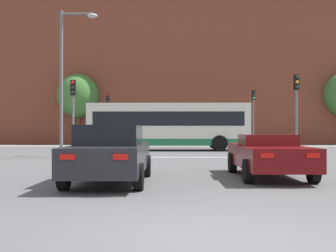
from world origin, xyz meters
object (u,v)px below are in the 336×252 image
Objects in this scene: traffic_light_near_right at (297,101)px; traffic_light_near_left at (73,105)px; car_saloon_left at (110,153)px; bus_crossing_lead at (169,125)px; pedestrian_waiting at (121,134)px; traffic_light_far_right at (253,109)px; car_roadster_right at (268,155)px; traffic_light_far_left at (108,111)px; street_lamp_junction at (67,68)px.

traffic_light_near_left is (-11.67, 0.21, -0.15)m from traffic_light_near_right.
traffic_light_near_right is at bearing -1.02° from traffic_light_near_left.
bus_crossing_lead is at bearing 85.54° from car_saloon_left.
pedestrian_waiting is (-2.60, 22.95, 0.20)m from car_saloon_left.
bus_crossing_lead is 9.35m from traffic_light_far_right.
car_saloon_left is 1.03× the size of car_roadster_right.
bus_crossing_lead is 6.23× the size of pedestrian_waiting.
traffic_light_far_right is (6.78, 6.30, 1.39)m from bus_crossing_lead.
bus_crossing_lead is 7.83m from traffic_light_far_left.
traffic_light_near_left is at bearing 129.33° from car_roadster_right.
car_roadster_right is at bearing -45.52° from street_lamp_junction.
car_saloon_left is at bearing 4.50° from pedestrian_waiting.
traffic_light_near_left is 16.74m from traffic_light_far_right.
car_saloon_left is at bearing -109.55° from traffic_light_far_right.
traffic_light_near_right is 0.99× the size of traffic_light_far_left.
street_lamp_junction is at bearing 110.76° from car_saloon_left.
street_lamp_junction is at bearing -5.93° from pedestrian_waiting.
traffic_light_far_right reaches higher than traffic_light_near_left.
traffic_light_near_left reaches higher than bus_crossing_lead.
traffic_light_near_left reaches higher than car_roadster_right.
street_lamp_junction reaches higher than traffic_light_near_right.
traffic_light_far_left reaches higher than traffic_light_near_right.
traffic_light_near_right is (8.05, 10.73, 2.06)m from car_saloon_left.
bus_crossing_lead reaches higher than car_roadster_right.
traffic_light_far_right is at bearing -47.10° from bus_crossing_lead.
traffic_light_far_left is at bearing 89.92° from traffic_light_near_left.
bus_crossing_lead is at bearing 100.95° from car_roadster_right.
traffic_light_near_right is (3.59, 9.46, 2.18)m from car_roadster_right.
traffic_light_far_left is (-11.73, -0.35, -0.17)m from traffic_light_far_right.
street_lamp_junction reaches higher than car_saloon_left.
traffic_light_near_left is at bearing 108.49° from car_saloon_left.
traffic_light_near_left is 0.55× the size of street_lamp_junction.
traffic_light_near_left is (-4.97, -5.63, 1.05)m from bus_crossing_lead.
street_lamp_junction is (-11.66, -13.44, 1.35)m from traffic_light_far_right.
pedestrian_waiting is at bearing 31.68° from bus_crossing_lead.
car_saloon_left is 23.10m from pedestrian_waiting.
car_saloon_left is 4.64m from car_roadster_right.
pedestrian_waiting reaches higher than car_saloon_left.
street_lamp_junction is (-11.58, -1.31, 1.54)m from traffic_light_near_right.
traffic_light_near_right is at bearing -90.35° from traffic_light_far_right.
traffic_light_near_left is at bearing -134.56° from traffic_light_far_right.
pedestrian_waiting is (0.94, 13.53, -3.40)m from street_lamp_junction.
traffic_light_far_left is at bearing -178.29° from traffic_light_far_right.
car_roadster_right is 22.82m from traffic_light_far_left.
street_lamp_junction reaches higher than bus_crossing_lead.
traffic_light_near_left is 12.18m from pedestrian_waiting.
traffic_light_near_right is 2.53× the size of pedestrian_waiting.
car_saloon_left is 13.57m from traffic_light_near_right.
car_saloon_left is at bearing -71.68° from traffic_light_near_left.
bus_crossing_lead is at bearing 55.65° from street_lamp_junction.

